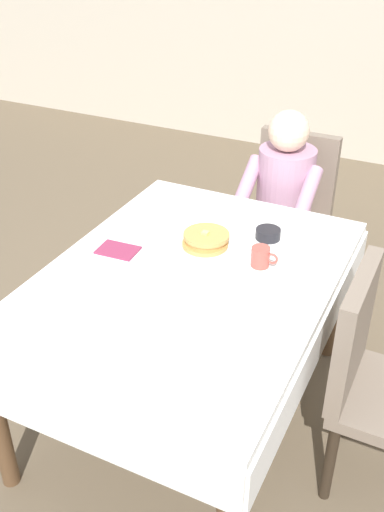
% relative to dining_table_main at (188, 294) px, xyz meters
% --- Properties ---
extents(ground_plane, '(14.00, 14.00, 0.00)m').
position_rel_dining_table_main_xyz_m(ground_plane, '(0.00, 0.00, -0.65)').
color(ground_plane, brown).
extents(dining_table_main, '(1.12, 1.52, 0.74)m').
position_rel_dining_table_main_xyz_m(dining_table_main, '(0.00, 0.00, 0.00)').
color(dining_table_main, white).
rests_on(dining_table_main, ground).
extents(chair_diner, '(0.44, 0.45, 0.93)m').
position_rel_dining_table_main_xyz_m(chair_diner, '(0.06, 1.17, -0.12)').
color(chair_diner, '#7A6B5B').
rests_on(chair_diner, ground).
extents(diner_person, '(0.40, 0.43, 1.12)m').
position_rel_dining_table_main_xyz_m(diner_person, '(0.06, 1.01, 0.02)').
color(diner_person, '#B2849E').
rests_on(diner_person, ground).
extents(chair_right_side, '(0.45, 0.44, 0.93)m').
position_rel_dining_table_main_xyz_m(chair_right_side, '(0.77, 0.00, -0.12)').
color(chair_right_side, '#7A6B5B').
rests_on(chair_right_side, ground).
extents(plate_breakfast, '(0.28, 0.28, 0.02)m').
position_rel_dining_table_main_xyz_m(plate_breakfast, '(-0.03, 0.22, 0.10)').
color(plate_breakfast, white).
rests_on(plate_breakfast, dining_table_main).
extents(breakfast_stack, '(0.20, 0.21, 0.07)m').
position_rel_dining_table_main_xyz_m(breakfast_stack, '(-0.02, 0.22, 0.13)').
color(breakfast_stack, tan).
rests_on(breakfast_stack, plate_breakfast).
extents(cup_coffee, '(0.11, 0.08, 0.08)m').
position_rel_dining_table_main_xyz_m(cup_coffee, '(0.24, 0.19, 0.13)').
color(cup_coffee, '#B24C42').
rests_on(cup_coffee, dining_table_main).
extents(bowl_butter, '(0.11, 0.11, 0.04)m').
position_rel_dining_table_main_xyz_m(bowl_butter, '(0.19, 0.42, 0.11)').
color(bowl_butter, black).
rests_on(bowl_butter, dining_table_main).
extents(syrup_pitcher, '(0.08, 0.08, 0.07)m').
position_rel_dining_table_main_xyz_m(syrup_pitcher, '(-0.29, 0.40, 0.13)').
color(syrup_pitcher, silver).
rests_on(syrup_pitcher, dining_table_main).
extents(fork_left_of_plate, '(0.03, 0.18, 0.00)m').
position_rel_dining_table_main_xyz_m(fork_left_of_plate, '(-0.22, 0.20, 0.09)').
color(fork_left_of_plate, silver).
rests_on(fork_left_of_plate, dining_table_main).
extents(knife_right_of_plate, '(0.02, 0.20, 0.00)m').
position_rel_dining_table_main_xyz_m(knife_right_of_plate, '(0.16, 0.20, 0.09)').
color(knife_right_of_plate, silver).
rests_on(knife_right_of_plate, dining_table_main).
extents(spoon_near_edge, '(0.15, 0.05, 0.00)m').
position_rel_dining_table_main_xyz_m(spoon_near_edge, '(-0.01, -0.08, 0.09)').
color(spoon_near_edge, silver).
rests_on(spoon_near_edge, dining_table_main).
extents(napkin_folded, '(0.18, 0.13, 0.01)m').
position_rel_dining_table_main_xyz_m(napkin_folded, '(-0.35, 0.04, 0.09)').
color(napkin_folded, '#8C2D4C').
rests_on(napkin_folded, dining_table_main).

